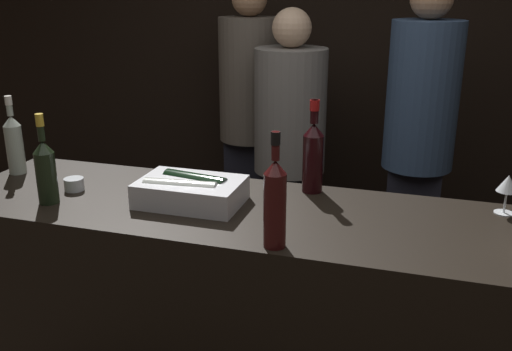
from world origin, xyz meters
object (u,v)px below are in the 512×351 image
object	(u,v)px
ice_bin_with_bottles	(190,190)
person_grey_polo	(290,143)
wine_glass	(508,185)
red_wine_bottle_tall	(313,154)
person_blond_tee	(250,112)
red_wine_bottle_black_foil	(275,201)
candle_votive	(74,184)
person_in_hoodie	(419,135)
champagne_bottle	(46,169)
white_wine_bottle	(14,142)

from	to	relation	value
ice_bin_with_bottles	person_grey_polo	world-z (taller)	person_grey_polo
wine_glass	red_wine_bottle_tall	distance (m)	0.71
person_blond_tee	red_wine_bottle_tall	bearing A→B (deg)	-178.57
ice_bin_with_bottles	red_wine_bottle_black_foil	size ratio (longest dim) A/B	1.03
candle_votive	person_grey_polo	distance (m)	1.33
red_wine_bottle_tall	candle_votive	bearing A→B (deg)	-163.60
wine_glass	person_grey_polo	world-z (taller)	person_grey_polo
candle_votive	red_wine_bottle_black_foil	size ratio (longest dim) A/B	0.21
candle_votive	ice_bin_with_bottles	bearing A→B (deg)	0.42
person_in_hoodie	champagne_bottle	bearing A→B (deg)	-93.25
champagne_bottle	white_wine_bottle	size ratio (longest dim) A/B	1.01
wine_glass	champagne_bottle	distance (m)	1.67
red_wine_bottle_black_foil	red_wine_bottle_tall	xyz separation A→B (m)	(0.01, 0.52, 0.00)
person_in_hoodie	person_grey_polo	xyz separation A→B (m)	(-0.69, 0.02, -0.10)
person_in_hoodie	person_blond_tee	distance (m)	1.07
wine_glass	red_wine_bottle_black_foil	size ratio (longest dim) A/B	0.39
champagne_bottle	white_wine_bottle	bearing A→B (deg)	143.32
ice_bin_with_bottles	person_in_hoodie	xyz separation A→B (m)	(0.78, 1.16, -0.02)
red_wine_bottle_black_foil	person_grey_polo	size ratio (longest dim) A/B	0.23
red_wine_bottle_tall	person_in_hoodie	bearing A→B (deg)	67.38
ice_bin_with_bottles	person_grey_polo	bearing A→B (deg)	85.71
ice_bin_with_bottles	red_wine_bottle_black_foil	distance (m)	0.49
white_wine_bottle	person_grey_polo	distance (m)	1.45
champagne_bottle	person_in_hoodie	world-z (taller)	person_in_hoodie
wine_glass	red_wine_bottle_black_foil	distance (m)	0.87
champagne_bottle	red_wine_bottle_tall	world-z (taller)	red_wine_bottle_tall
candle_votive	person_in_hoodie	distance (m)	1.73
person_blond_tee	white_wine_bottle	bearing A→B (deg)	129.23
champagne_bottle	person_blond_tee	xyz separation A→B (m)	(0.27, 1.63, -0.11)
red_wine_bottle_tall	person_blond_tee	distance (m)	1.39
ice_bin_with_bottles	person_in_hoodie	distance (m)	1.40
wine_glass	white_wine_bottle	bearing A→B (deg)	-176.28
ice_bin_with_bottles	red_wine_bottle_tall	world-z (taller)	red_wine_bottle_tall
person_grey_polo	candle_votive	bearing A→B (deg)	-174.88
red_wine_bottle_black_foil	red_wine_bottle_tall	world-z (taller)	red_wine_bottle_black_foil
person_grey_polo	ice_bin_with_bottles	bearing A→B (deg)	-152.85
white_wine_bottle	red_wine_bottle_tall	size ratio (longest dim) A/B	0.92
wine_glass	person_in_hoodie	bearing A→B (deg)	109.50
person_in_hoodie	red_wine_bottle_black_foil	bearing A→B (deg)	-63.80
person_in_hoodie	person_blond_tee	xyz separation A→B (m)	(-1.02, 0.32, -0.01)
champagne_bottle	ice_bin_with_bottles	bearing A→B (deg)	16.14
white_wine_bottle	person_in_hoodie	world-z (taller)	person_in_hoodie
red_wine_bottle_black_foil	champagne_bottle	world-z (taller)	red_wine_bottle_black_foil
wine_glass	red_wine_bottle_tall	world-z (taller)	red_wine_bottle_tall
red_wine_bottle_tall	person_grey_polo	size ratio (longest dim) A/B	0.22
person_in_hoodie	ice_bin_with_bottles	bearing A→B (deg)	-82.58
person_in_hoodie	red_wine_bottle_tall	bearing A→B (deg)	-71.29
red_wine_bottle_black_foil	person_blond_tee	distance (m)	1.86
red_wine_bottle_black_foil	person_blond_tee	world-z (taller)	person_blond_tee
champagne_bottle	person_in_hoodie	bearing A→B (deg)	45.43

